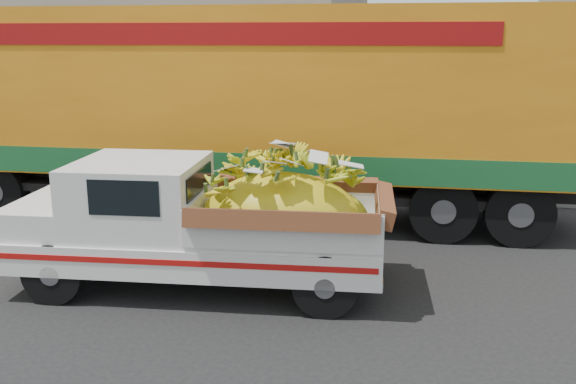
% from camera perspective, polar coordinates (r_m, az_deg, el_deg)
% --- Properties ---
extents(ground, '(100.00, 100.00, 0.00)m').
position_cam_1_polar(ground, '(9.55, -17.95, -7.32)').
color(ground, black).
rests_on(ground, ground).
extents(curb, '(60.00, 0.25, 0.15)m').
position_cam_1_polar(curb, '(14.79, -4.49, 0.99)').
color(curb, gray).
rests_on(curb, ground).
extents(sidewalk, '(60.00, 4.00, 0.14)m').
position_cam_1_polar(sidewalk, '(16.73, -1.92, 2.49)').
color(sidewalk, gray).
rests_on(sidewalk, ground).
extents(building_left, '(18.00, 6.00, 5.00)m').
position_cam_1_polar(building_left, '(25.22, -15.36, 11.36)').
color(building_left, gray).
rests_on(building_left, ground).
extents(pickup_truck, '(5.14, 2.59, 1.72)m').
position_cam_1_polar(pickup_truck, '(8.54, -5.62, -2.64)').
color(pickup_truck, black).
rests_on(pickup_truck, ground).
extents(semi_trailer, '(12.04, 3.92, 3.80)m').
position_cam_1_polar(semi_trailer, '(11.79, -3.50, 7.85)').
color(semi_trailer, black).
rests_on(semi_trailer, ground).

